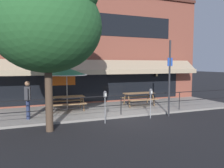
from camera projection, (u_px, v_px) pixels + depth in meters
The scene contains 12 objects.
ground_plane at pixel (124, 118), 10.41m from camera, with size 120.00×120.00×0.00m, color black.
patio_deck at pixel (109, 109), 12.27m from camera, with size 15.00×4.00×0.10m, color gray.
restaurant_building at pixel (97, 48), 14.03m from camera, with size 15.00×1.60×7.27m.
patio_railing at pixel (121, 100), 10.62m from camera, with size 13.84×0.04×0.97m.
picnic_table_left at pixel (67, 99), 11.52m from camera, with size 1.80×1.42×0.76m.
picnic_table_centre at pixel (139, 96), 12.97m from camera, with size 1.80×1.42×0.76m.
patio_umbrella_left at pixel (67, 72), 11.37m from camera, with size 2.14×2.14×2.38m.
pedestrian_walking at pixel (28, 98), 9.77m from camera, with size 0.28×0.62×1.71m.
parking_meter_near at pixel (105, 97), 9.34m from camera, with size 0.15×0.16×1.42m.
parking_meter_far at pixel (151, 94), 10.25m from camera, with size 0.15×0.16×1.42m.
street_sign_pole at pixel (169, 78), 10.62m from camera, with size 0.28×0.09×3.71m.
street_tree_curbside at pixel (50, 19), 7.94m from camera, with size 4.06×3.66×6.29m.
Camera 1 is at (-4.16, -9.36, 2.52)m, focal length 35.00 mm.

